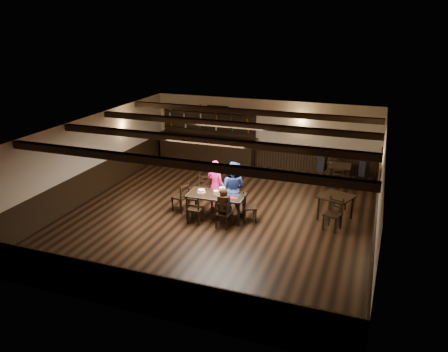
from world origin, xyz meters
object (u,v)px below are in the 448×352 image
(woman_pink, at_px, (215,186))
(cake, at_px, (201,191))
(dining_table, at_px, (216,197))
(chair_near_left, at_px, (194,208))
(chair_near_right, at_px, (223,212))
(man_blue, at_px, (233,188))
(bar_counter, at_px, (207,145))

(woman_pink, relative_size, cake, 6.28)
(dining_table, bearing_deg, chair_near_left, -127.85)
(chair_near_right, height_order, woman_pink, woman_pink)
(dining_table, bearing_deg, man_blue, 53.39)
(dining_table, relative_size, cake, 6.73)
(bar_counter, bearing_deg, dining_table, -65.28)
(man_blue, distance_m, bar_counter, 5.16)
(woman_pink, height_order, man_blue, man_blue)
(woman_pink, distance_m, cake, 0.58)
(dining_table, height_order, woman_pink, woman_pink)
(chair_near_right, bearing_deg, man_blue, 93.17)
(chair_near_left, xyz_separation_m, chair_near_right, (0.88, 0.00, -0.02))
(man_blue, bearing_deg, cake, 31.74)
(dining_table, height_order, chair_near_right, chair_near_right)
(chair_near_right, xyz_separation_m, man_blue, (-0.06, 1.07, 0.34))
(woman_pink, distance_m, man_blue, 0.59)
(dining_table, relative_size, chair_near_right, 2.06)
(chair_near_right, bearing_deg, woman_pink, 119.75)
(chair_near_left, bearing_deg, dining_table, 52.15)
(chair_near_right, bearing_deg, cake, 145.80)
(cake, height_order, bar_counter, bar_counter)
(chair_near_left, height_order, bar_counter, bar_counter)
(dining_table, relative_size, man_blue, 1.04)
(chair_near_left, bearing_deg, cake, 91.85)
(woman_pink, relative_size, man_blue, 0.97)
(woman_pink, xyz_separation_m, bar_counter, (-2.04, 4.39, -0.08))
(chair_near_left, relative_size, woman_pink, 0.54)
(bar_counter, bearing_deg, chair_near_right, -64.06)
(chair_near_right, bearing_deg, dining_table, 125.13)
(dining_table, xyz_separation_m, chair_near_right, (0.42, -0.59, -0.19))
(dining_table, xyz_separation_m, bar_counter, (-2.27, 4.93, 0.05))
(chair_near_right, relative_size, woman_pink, 0.52)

